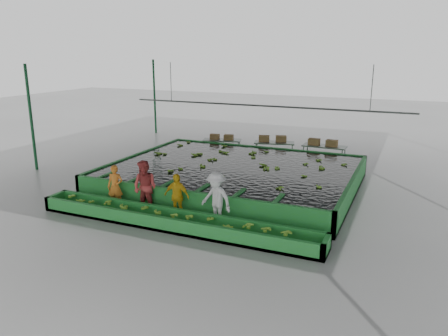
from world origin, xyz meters
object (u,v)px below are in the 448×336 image
at_px(flotation_tank, 233,175).
at_px(box_stack_left, 222,139).
at_px(packing_table_right, 324,155).
at_px(box_stack_right, 323,145).
at_px(worker_c, 177,196).
at_px(sorting_trough, 173,220).
at_px(worker_d, 216,199).
at_px(packing_table_left, 222,148).
at_px(box_stack_mid, 272,141).
at_px(worker_a, 115,187).
at_px(worker_b, 145,187).
at_px(packing_table_mid, 274,151).

height_order(flotation_tank, box_stack_left, box_stack_left).
relative_size(packing_table_right, box_stack_right, 1.48).
relative_size(worker_c, box_stack_left, 1.25).
xyz_separation_m(flotation_tank, packing_table_right, (2.83, 5.09, 0.04)).
distance_m(sorting_trough, worker_d, 1.56).
distance_m(packing_table_left, box_stack_mid, 2.77).
relative_size(packing_table_right, box_stack_left, 1.69).
bearing_deg(box_stack_mid, worker_a, -107.37).
distance_m(worker_c, packing_table_right, 9.90).
height_order(worker_b, worker_d, worker_b).
height_order(flotation_tank, box_stack_right, box_stack_right).
bearing_deg(flotation_tank, packing_table_left, 119.23).
bearing_deg(flotation_tank, worker_d, -74.76).
bearing_deg(worker_b, box_stack_left, 100.26).
xyz_separation_m(worker_a, box_stack_right, (5.60, 9.36, 0.17)).
bearing_deg(packing_table_mid, packing_table_left, -171.59).
bearing_deg(box_stack_right, packing_table_right, 16.69).
distance_m(sorting_trough, worker_b, 1.90).
distance_m(packing_table_left, box_stack_right, 5.37).
height_order(worker_a, packing_table_left, worker_a).
height_order(sorting_trough, worker_c, worker_c).
xyz_separation_m(sorting_trough, worker_d, (1.17, 0.80, 0.65)).
bearing_deg(worker_a, box_stack_right, 44.59).
bearing_deg(worker_a, sorting_trough, -30.14).
xyz_separation_m(worker_d, packing_table_right, (1.66, 9.39, -0.42)).
distance_m(flotation_tank, packing_table_right, 5.82).
distance_m(packing_table_mid, box_stack_left, 2.92).
distance_m(sorting_trough, packing_table_mid, 10.14).
xyz_separation_m(flotation_tank, packing_table_left, (-2.59, 4.62, 0.01)).
bearing_deg(worker_a, packing_table_left, 73.74).
height_order(flotation_tank, packing_table_mid, packing_table_mid).
xyz_separation_m(packing_table_right, box_stack_mid, (-2.74, 0.05, 0.46)).
distance_m(worker_a, packing_table_right, 10.98).
relative_size(worker_a, packing_table_left, 0.78).
relative_size(worker_d, packing_table_left, 0.89).
height_order(packing_table_left, box_stack_mid, box_stack_mid).
bearing_deg(box_stack_mid, packing_table_left, -169.14).
distance_m(worker_d, packing_table_mid, 9.39).
height_order(worker_b, box_stack_right, worker_b).
distance_m(worker_a, packing_table_mid, 9.84).
relative_size(worker_c, packing_table_left, 0.78).
bearing_deg(packing_table_left, sorting_trough, -75.11).
xyz_separation_m(worker_c, packing_table_right, (3.14, 9.39, -0.31)).
xyz_separation_m(worker_b, worker_d, (2.75, -0.00, -0.05)).
xyz_separation_m(packing_table_left, box_stack_mid, (2.68, 0.51, 0.48)).
height_order(worker_c, box_stack_right, worker_c).
distance_m(worker_a, packing_table_left, 8.93).
height_order(sorting_trough, worker_b, worker_b).
bearing_deg(box_stack_mid, worker_b, -100.03).
bearing_deg(box_stack_right, box_stack_mid, 178.42).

